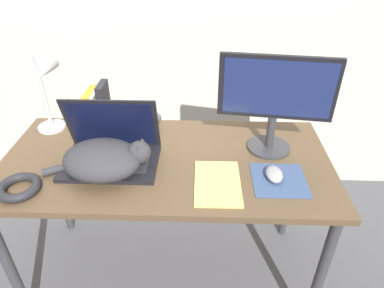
% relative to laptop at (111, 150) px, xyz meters
% --- Properties ---
extents(desk, '(1.40, 0.68, 0.74)m').
position_rel_laptop_xyz_m(desk, '(0.22, 0.02, -0.13)').
color(desk, brown).
rests_on(desk, ground_plane).
extents(laptop, '(0.39, 0.27, 0.27)m').
position_rel_laptop_xyz_m(laptop, '(0.00, 0.00, 0.00)').
color(laptop, black).
rests_on(laptop, desk).
extents(cat, '(0.44, 0.29, 0.14)m').
position_rel_laptop_xyz_m(cat, '(-0.00, -0.09, 0.02)').
color(cat, '#333338').
rests_on(cat, desk).
extents(external_monitor, '(0.47, 0.19, 0.43)m').
position_rel_laptop_xyz_m(external_monitor, '(0.68, 0.12, 0.20)').
color(external_monitor, '#333338').
rests_on(external_monitor, desk).
extents(mousepad, '(0.21, 0.21, 0.00)m').
position_rel_laptop_xyz_m(mousepad, '(0.68, -0.11, -0.05)').
color(mousepad, '#384C75').
rests_on(mousepad, desk).
extents(computer_mouse, '(0.07, 0.10, 0.04)m').
position_rel_laptop_xyz_m(computer_mouse, '(0.66, -0.10, -0.03)').
color(computer_mouse, '#99999E').
rests_on(computer_mouse, mousepad).
extents(book_row, '(0.09, 0.16, 0.24)m').
position_rel_laptop_xyz_m(book_row, '(-0.11, 0.26, 0.06)').
color(book_row, gold).
rests_on(book_row, desk).
extents(desk_lamp, '(0.17, 0.17, 0.39)m').
position_rel_laptop_xyz_m(desk_lamp, '(-0.32, 0.23, 0.20)').
color(desk_lamp, silver).
rests_on(desk_lamp, desk).
extents(cable_coil, '(0.16, 0.16, 0.04)m').
position_rel_laptop_xyz_m(cable_coil, '(-0.31, -0.21, -0.03)').
color(cable_coil, '#232328').
rests_on(cable_coil, desk).
extents(notepad, '(0.18, 0.27, 0.01)m').
position_rel_laptop_xyz_m(notepad, '(0.44, -0.14, -0.05)').
color(notepad, '#E5DB6B').
rests_on(notepad, desk).
extents(webcam, '(0.06, 0.06, 0.08)m').
position_rel_laptop_xyz_m(webcam, '(0.15, 0.28, -0.00)').
color(webcam, '#232328').
rests_on(webcam, desk).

